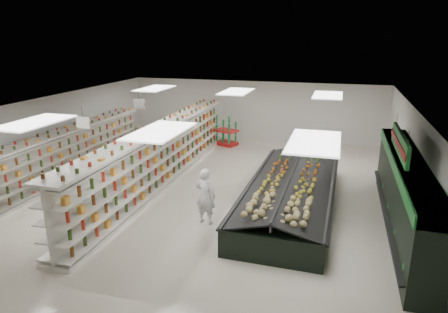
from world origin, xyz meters
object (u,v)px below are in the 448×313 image
(gondola_center, at_px, (161,157))
(soda_endcap, at_px, (226,132))
(shopper_background, at_px, (140,143))
(gondola_left, at_px, (61,158))
(shopper_main, at_px, (206,196))
(produce_island, at_px, (291,191))

(gondola_center, bearing_deg, soda_endcap, 81.11)
(gondola_center, distance_m, shopper_background, 3.23)
(gondola_left, distance_m, shopper_background, 3.67)
(shopper_main, bearing_deg, soda_endcap, -68.31)
(soda_endcap, height_order, shopper_main, shopper_main)
(gondola_center, bearing_deg, produce_island, -9.75)
(soda_endcap, relative_size, shopper_background, 0.90)
(produce_island, distance_m, soda_endcap, 8.14)
(shopper_background, bearing_deg, soda_endcap, -37.20)
(soda_endcap, distance_m, shopper_main, 9.18)
(produce_island, xyz_separation_m, shopper_background, (-7.37, 3.23, 0.29))
(gondola_left, bearing_deg, produce_island, -0.07)
(gondola_center, height_order, shopper_background, gondola_center)
(produce_island, relative_size, shopper_background, 4.81)
(gondola_left, height_order, soda_endcap, gondola_left)
(gondola_left, xyz_separation_m, shopper_main, (6.79, -2.08, -0.00))
(gondola_left, distance_m, soda_endcap, 8.45)
(soda_endcap, xyz_separation_m, shopper_main, (1.91, -8.98, 0.17))
(gondola_center, xyz_separation_m, shopper_main, (2.82, -2.91, -0.15))
(produce_island, relative_size, shopper_main, 4.45)
(gondola_left, relative_size, shopper_background, 6.81)
(shopper_main, distance_m, shopper_background, 7.27)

